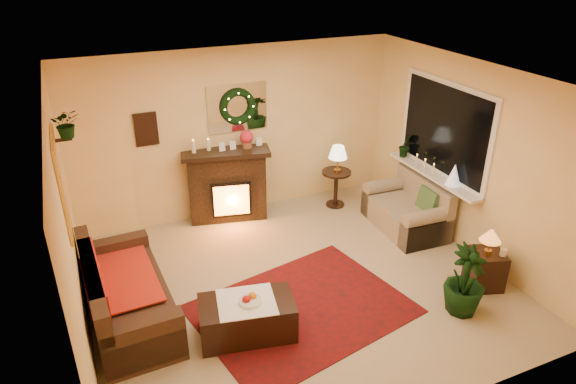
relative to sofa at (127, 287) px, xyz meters
name	(u,v)px	position (x,y,z in m)	size (l,w,h in m)	color
floor	(299,284)	(2.04, -0.20, -0.43)	(5.00, 5.00, 0.00)	beige
ceiling	(301,81)	(2.04, -0.20, 2.17)	(5.00, 5.00, 0.00)	white
wall_back	(238,133)	(2.04, 2.05, 0.87)	(5.00, 5.00, 0.00)	#EFD88C
wall_front	(418,306)	(2.04, -2.45, 0.87)	(5.00, 5.00, 0.00)	#EFD88C
wall_left	(70,237)	(-0.46, -0.20, 0.87)	(4.50, 4.50, 0.00)	#EFD88C
wall_right	(470,160)	(4.54, -0.20, 0.87)	(4.50, 4.50, 0.00)	#EFD88C
area_rug	(302,309)	(1.87, -0.67, -0.42)	(2.37, 1.78, 0.01)	#60020D
sofa	(127,287)	(0.00, 0.00, 0.00)	(0.83, 1.89, 0.81)	#4C3017
red_throw	(120,278)	(-0.05, 0.16, 0.03)	(0.77, 1.25, 0.02)	#B20A16
fireplace	(227,186)	(1.76, 1.84, 0.12)	(1.16, 0.37, 1.06)	black
poinsettia	(247,137)	(2.10, 1.82, 0.87)	(0.20, 0.20, 0.20)	red
mantel_candle_a	(194,147)	(1.30, 1.85, 0.83)	(0.06, 0.06, 0.18)	white
mantel_candle_b	(208,145)	(1.51, 1.83, 0.83)	(0.06, 0.06, 0.17)	beige
mantel_mirror	(237,108)	(2.04, 2.03, 1.27)	(0.92, 0.02, 0.72)	white
wreath	(238,107)	(2.04, 1.99, 1.29)	(0.55, 0.55, 0.11)	#194719
wall_art	(146,129)	(0.69, 2.03, 1.12)	(0.32, 0.03, 0.48)	#381E11
gold_mirror	(62,184)	(-0.44, 0.10, 1.32)	(0.03, 0.84, 1.00)	gold
hanging_plant	(69,137)	(-0.30, 0.85, 1.54)	(0.33, 0.28, 0.36)	#194719
loveseat	(406,203)	(4.10, 0.47, -0.01)	(0.77, 1.32, 0.77)	tan
window_frame	(445,129)	(4.53, 0.35, 1.12)	(0.03, 1.86, 1.36)	white
window_glass	(444,130)	(4.51, 0.35, 1.12)	(0.02, 1.70, 1.22)	black
window_sill	(433,175)	(4.42, 0.35, 0.44)	(0.22, 1.86, 0.04)	white
mini_tree	(454,175)	(4.43, -0.07, 0.61)	(0.21, 0.21, 0.31)	white
sill_plant	(405,145)	(4.42, 1.07, 0.66)	(0.26, 0.21, 0.47)	#173912
side_table_round	(336,187)	(3.50, 1.54, -0.10)	(0.47, 0.47, 0.61)	#3C2213
lamp_cream	(338,156)	(3.49, 1.51, 0.45)	(0.30, 0.30, 0.45)	#FFF0C3
end_table_square	(485,267)	(4.16, -1.14, -0.16)	(0.40, 0.40, 0.49)	#341D12
lamp_tiffany	(491,236)	(4.12, -1.17, 0.32)	(0.26, 0.26, 0.38)	orange
coffee_table	(247,319)	(1.14, -0.80, -0.22)	(1.03, 0.56, 0.43)	black
fruit_bowl	(250,302)	(1.17, -0.83, 0.02)	(0.24, 0.24, 0.06)	white
floor_palm	(466,279)	(3.57, -1.43, 0.02)	(1.42, 1.42, 2.54)	#1E5218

